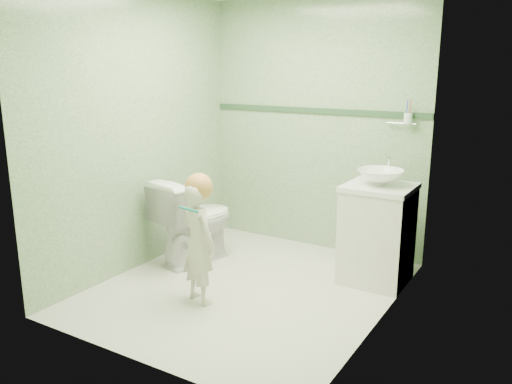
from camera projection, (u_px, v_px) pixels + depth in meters
The scene contains 12 objects.
ground at pixel (247, 288), 4.25m from camera, with size 2.50×2.50×0.00m, color silver.
room_shell at pixel (246, 143), 3.96m from camera, with size 2.50×2.54×2.40m.
trim_stripe at pixel (315, 111), 4.96m from camera, with size 2.20×0.02×0.05m, color #2A4A2D.
vanity at pixel (377, 235), 4.31m from camera, with size 0.52×0.50×0.80m, color silver.
counter at pixel (380, 187), 4.22m from camera, with size 0.54×0.52×0.04m, color white.
basin at pixel (380, 177), 4.20m from camera, with size 0.37×0.37×0.13m, color white.
faucet at pixel (388, 164), 4.33m from camera, with size 0.03×0.13×0.18m.
cup_holder at pixel (407, 118), 4.47m from camera, with size 0.26×0.07×0.21m.
toilet at pixel (195, 220), 4.76m from camera, with size 0.44×0.78×0.79m, color white.
toddler at pixel (198, 243), 3.92m from camera, with size 0.34×0.22×0.93m, color beige.
hair_cap at pixel (199, 187), 3.84m from camera, with size 0.21×0.21×0.21m, color #C2843F.
teal_toothbrush at pixel (189, 208), 3.71m from camera, with size 0.11×0.14×0.08m.
Camera 1 is at (2.10, -3.33, 1.78)m, focal length 36.57 mm.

